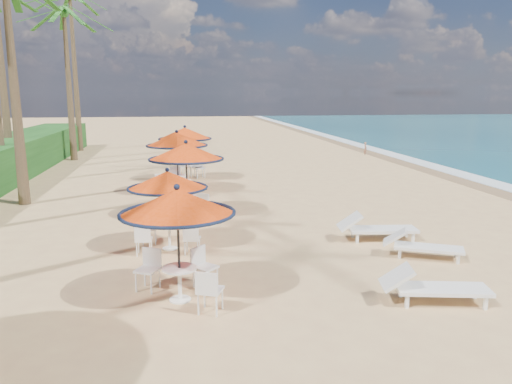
# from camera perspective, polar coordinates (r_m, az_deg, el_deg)

# --- Properties ---
(ground) EXTENTS (160.00, 160.00, 0.00)m
(ground) POSITION_cam_1_polar(r_m,az_deg,el_deg) (11.54, 17.52, -10.04)
(ground) COLOR tan
(ground) RESTS_ON ground
(foam_strip) EXTENTS (1.20, 140.00, 0.04)m
(foam_strip) POSITION_cam_1_polar(r_m,az_deg,el_deg) (24.57, 26.73, 0.46)
(foam_strip) COLOR white
(foam_strip) RESTS_ON ground
(wetsand_band) EXTENTS (1.40, 140.00, 0.02)m
(wetsand_band) POSITION_cam_1_polar(r_m,az_deg,el_deg) (24.06, 24.99, 0.40)
(wetsand_band) COLOR olive
(wetsand_band) RESTS_ON ground
(station_0) EXTENTS (2.28, 2.28, 2.38)m
(station_0) POSITION_cam_1_polar(r_m,az_deg,el_deg) (9.84, -8.81, -2.71)
(station_0) COLOR black
(station_0) RESTS_ON ground
(station_1) EXTENTS (2.10, 2.10, 2.19)m
(station_1) POSITION_cam_1_polar(r_m,az_deg,el_deg) (13.19, -10.19, 0.21)
(station_1) COLOR black
(station_1) RESTS_ON ground
(station_2) EXTENTS (2.48, 2.49, 2.59)m
(station_2) POSITION_cam_1_polar(r_m,az_deg,el_deg) (16.53, -7.98, 3.51)
(station_2) COLOR black
(station_2) RESTS_ON ground
(station_3) EXTENTS (2.52, 2.60, 2.63)m
(station_3) POSITION_cam_1_polar(r_m,az_deg,el_deg) (20.71, -9.15, 5.09)
(station_3) COLOR black
(station_3) RESTS_ON ground
(station_4) EXTENTS (2.51, 2.64, 2.62)m
(station_4) POSITION_cam_1_polar(r_m,az_deg,el_deg) (23.88, -7.96, 5.91)
(station_4) COLOR black
(station_4) RESTS_ON ground
(lounger_near) EXTENTS (2.20, 1.08, 0.76)m
(lounger_near) POSITION_cam_1_polar(r_m,az_deg,el_deg) (10.57, 19.39, -10.11)
(lounger_near) COLOR white
(lounger_near) RESTS_ON ground
(lounger_mid) EXTENTS (2.01, 1.40, 0.70)m
(lounger_mid) POSITION_cam_1_polar(r_m,az_deg,el_deg) (13.29, 18.25, -5.78)
(lounger_mid) COLOR white
(lounger_mid) RESTS_ON ground
(lounger_far) EXTENTS (2.28, 0.95, 0.79)m
(lounger_far) POSITION_cam_1_polar(r_m,az_deg,el_deg) (14.46, 13.40, -3.96)
(lounger_far) COLOR white
(lounger_far) RESTS_ON ground
(palm_6) EXTENTS (5.00, 5.00, 8.99)m
(palm_6) POSITION_cam_1_polar(r_m,az_deg,el_deg) (33.08, -21.05, 17.68)
(palm_6) COLOR brown
(palm_6) RESTS_ON ground
(palm_7) EXTENTS (5.00, 5.00, 10.84)m
(palm_7) POSITION_cam_1_polar(r_m,az_deg,el_deg) (38.54, -20.44, 19.30)
(palm_7) COLOR brown
(palm_7) RESTS_ON ground
(person) EXTENTS (0.28, 0.37, 0.93)m
(person) POSITION_cam_1_polar(r_m,az_deg,el_deg) (34.28, 12.40, 4.92)
(person) COLOR #8D5E48
(person) RESTS_ON ground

